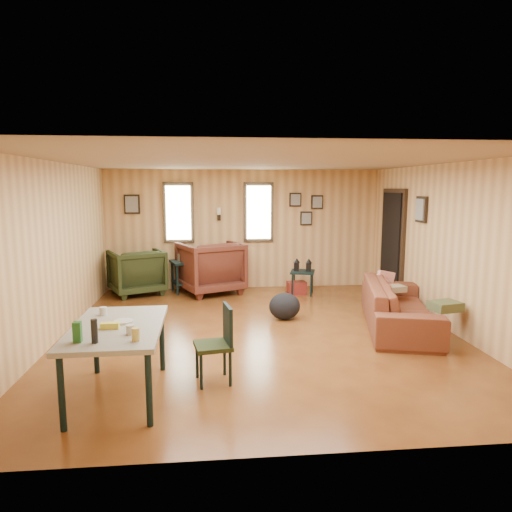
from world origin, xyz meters
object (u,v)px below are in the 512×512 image
at_px(recliner_brown, 210,265).
at_px(recliner_green, 137,270).
at_px(dining_table, 117,332).
at_px(sofa, 399,298).
at_px(side_table, 303,270).
at_px(end_table, 187,270).

distance_m(recliner_brown, recliner_green, 1.42).
distance_m(recliner_brown, dining_table, 4.50).
distance_m(sofa, side_table, 2.41).
relative_size(recliner_green, dining_table, 0.67).
height_order(sofa, side_table, sofa).
distance_m(recliner_green, dining_table, 4.48).
height_order(recliner_green, end_table, recliner_green).
bearing_deg(recliner_brown, sofa, 114.83).
distance_m(recliner_brown, end_table, 0.50).
bearing_deg(side_table, end_table, 168.41).
bearing_deg(side_table, recliner_brown, 170.08).
relative_size(recliner_green, end_table, 1.26).
distance_m(end_table, side_table, 2.27).
xyz_separation_m(end_table, dining_table, (-0.43, -4.56, 0.24)).
bearing_deg(dining_table, recliner_brown, 77.61).
height_order(recliner_green, dining_table, recliner_green).
relative_size(recliner_green, side_table, 1.36).
distance_m(recliner_brown, side_table, 1.79).
relative_size(recliner_brown, dining_table, 0.77).
height_order(sofa, dining_table, dining_table).
bearing_deg(recliner_brown, recliner_green, -24.35).
bearing_deg(recliner_green, side_table, 149.13).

